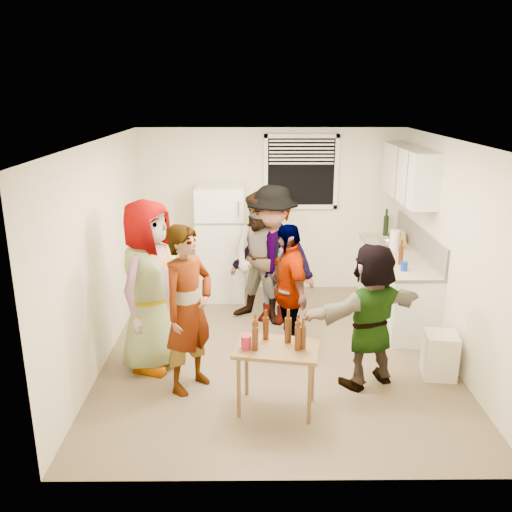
{
  "coord_description": "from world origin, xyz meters",
  "views": [
    {
      "loc": [
        -0.29,
        -5.9,
        3.03
      ],
      "look_at": [
        -0.24,
        0.2,
        1.15
      ],
      "focal_mm": 38.0,
      "sensor_mm": 36.0,
      "label": 1
    }
  ],
  "objects_px": {
    "beer_bottle_table": "(288,342)",
    "guest_black": "(287,352)",
    "serving_table": "(276,408)",
    "refrigerator": "(221,242)",
    "red_cup": "(246,348)",
    "guest_stripe": "(192,386)",
    "trash_bin": "(440,355)",
    "guest_grey": "(154,365)",
    "guest_back_left": "(262,321)",
    "guest_back_right": "(272,321)",
    "blue_cup": "(404,271)",
    "kettle": "(388,246)",
    "beer_bottle_counter": "(400,264)",
    "guest_orange": "(367,382)",
    "wine_bottle": "(385,235)"
  },
  "relations": [
    {
      "from": "guest_back_right",
      "to": "blue_cup",
      "type": "bearing_deg",
      "value": 8.86
    },
    {
      "from": "beer_bottle_table",
      "to": "guest_black",
      "type": "distance_m",
      "value": 1.29
    },
    {
      "from": "blue_cup",
      "to": "red_cup",
      "type": "relative_size",
      "value": 0.86
    },
    {
      "from": "guest_grey",
      "to": "guest_black",
      "type": "bearing_deg",
      "value": -55.62
    },
    {
      "from": "guest_grey",
      "to": "guest_black",
      "type": "distance_m",
      "value": 1.57
    },
    {
      "from": "refrigerator",
      "to": "wine_bottle",
      "type": "distance_m",
      "value": 2.51
    },
    {
      "from": "trash_bin",
      "to": "guest_back_right",
      "type": "bearing_deg",
      "value": 139.97
    },
    {
      "from": "refrigerator",
      "to": "trash_bin",
      "type": "height_order",
      "value": "refrigerator"
    },
    {
      "from": "guest_back_left",
      "to": "red_cup",
      "type": "bearing_deg",
      "value": -67.1
    },
    {
      "from": "guest_stripe",
      "to": "guest_back_right",
      "type": "xyz_separation_m",
      "value": [
        0.92,
        1.7,
        0.0
      ]
    },
    {
      "from": "serving_table",
      "to": "beer_bottle_table",
      "type": "height_order",
      "value": "beer_bottle_table"
    },
    {
      "from": "blue_cup",
      "to": "beer_bottle_table",
      "type": "xyz_separation_m",
      "value": [
        -1.52,
        -1.5,
        -0.23
      ]
    },
    {
      "from": "wine_bottle",
      "to": "serving_table",
      "type": "relative_size",
      "value": 0.38
    },
    {
      "from": "serving_table",
      "to": "guest_black",
      "type": "xyz_separation_m",
      "value": [
        0.18,
        1.21,
        0.0
      ]
    },
    {
      "from": "kettle",
      "to": "red_cup",
      "type": "height_order",
      "value": "kettle"
    },
    {
      "from": "beer_bottle_counter",
      "to": "red_cup",
      "type": "xyz_separation_m",
      "value": [
        -1.95,
        -1.88,
        -0.23
      ]
    },
    {
      "from": "serving_table",
      "to": "guest_black",
      "type": "distance_m",
      "value": 1.22
    },
    {
      "from": "guest_stripe",
      "to": "refrigerator",
      "type": "bearing_deg",
      "value": 32.62
    },
    {
      "from": "guest_grey",
      "to": "guest_black",
      "type": "xyz_separation_m",
      "value": [
        1.54,
        0.31,
        0.0
      ]
    },
    {
      "from": "guest_back_right",
      "to": "beer_bottle_counter",
      "type": "bearing_deg",
      "value": 17.49
    },
    {
      "from": "wine_bottle",
      "to": "guest_stripe",
      "type": "xyz_separation_m",
      "value": [
        -2.69,
        -2.87,
        -0.9
      ]
    },
    {
      "from": "wine_bottle",
      "to": "guest_black",
      "type": "bearing_deg",
      "value": -127.89
    },
    {
      "from": "beer_bottle_counter",
      "to": "trash_bin",
      "type": "bearing_deg",
      "value": -82.33
    },
    {
      "from": "trash_bin",
      "to": "kettle",
      "type": "bearing_deg",
      "value": 93.2
    },
    {
      "from": "beer_bottle_table",
      "to": "guest_back_right",
      "type": "height_order",
      "value": "beer_bottle_table"
    },
    {
      "from": "guest_grey",
      "to": "guest_back_left",
      "type": "xyz_separation_m",
      "value": [
        1.26,
        1.24,
        0.0
      ]
    },
    {
      "from": "kettle",
      "to": "guest_black",
      "type": "bearing_deg",
      "value": -147.86
    },
    {
      "from": "beer_bottle_table",
      "to": "guest_stripe",
      "type": "relative_size",
      "value": 0.14
    },
    {
      "from": "refrigerator",
      "to": "beer_bottle_table",
      "type": "relative_size",
      "value": 6.69
    },
    {
      "from": "beer_bottle_counter",
      "to": "guest_orange",
      "type": "xyz_separation_m",
      "value": [
        -0.65,
        -1.36,
        -0.9
      ]
    },
    {
      "from": "blue_cup",
      "to": "guest_grey",
      "type": "relative_size",
      "value": 0.06
    },
    {
      "from": "red_cup",
      "to": "trash_bin",
      "type": "bearing_deg",
      "value": 17.25
    },
    {
      "from": "wine_bottle",
      "to": "beer_bottle_counter",
      "type": "bearing_deg",
      "value": -95.95
    },
    {
      "from": "refrigerator",
      "to": "guest_black",
      "type": "relative_size",
      "value": 1.07
    },
    {
      "from": "beer_bottle_counter",
      "to": "guest_grey",
      "type": "bearing_deg",
      "value": -162.45
    },
    {
      "from": "beer_bottle_table",
      "to": "guest_stripe",
      "type": "bearing_deg",
      "value": 162.19
    },
    {
      "from": "guest_black",
      "to": "kettle",
      "type": "bearing_deg",
      "value": 117.17
    },
    {
      "from": "serving_table",
      "to": "guest_grey",
      "type": "relative_size",
      "value": 0.41
    },
    {
      "from": "guest_orange",
      "to": "guest_stripe",
      "type": "bearing_deg",
      "value": -23.74
    },
    {
      "from": "beer_bottle_table",
      "to": "guest_orange",
      "type": "height_order",
      "value": "beer_bottle_table"
    },
    {
      "from": "guest_grey",
      "to": "serving_table",
      "type": "bearing_deg",
      "value": -100.26
    },
    {
      "from": "serving_table",
      "to": "red_cup",
      "type": "relative_size",
      "value": 6.15
    },
    {
      "from": "guest_stripe",
      "to": "trash_bin",
      "type": "bearing_deg",
      "value": -48.96
    },
    {
      "from": "serving_table",
      "to": "refrigerator",
      "type": "bearing_deg",
      "value": 102.72
    },
    {
      "from": "guest_back_right",
      "to": "guest_orange",
      "type": "relative_size",
      "value": 1.2
    },
    {
      "from": "kettle",
      "to": "serving_table",
      "type": "xyz_separation_m",
      "value": [
        -1.7,
        -2.68,
        -0.9
      ]
    },
    {
      "from": "beer_bottle_table",
      "to": "wine_bottle",
      "type": "bearing_deg",
      "value": 62.05
    },
    {
      "from": "kettle",
      "to": "guest_back_left",
      "type": "distance_m",
      "value": 2.09
    },
    {
      "from": "red_cup",
      "to": "wine_bottle",
      "type": "bearing_deg",
      "value": 57.71
    },
    {
      "from": "guest_back_left",
      "to": "guest_black",
      "type": "bearing_deg",
      "value": -45.24
    }
  ]
}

